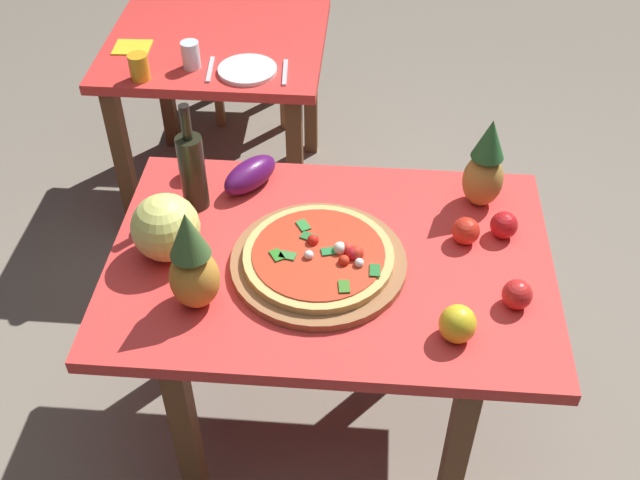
{
  "coord_description": "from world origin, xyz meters",
  "views": [
    {
      "loc": [
        0.09,
        -1.5,
        2.21
      ],
      "look_at": [
        -0.03,
        0.01,
        0.82
      ],
      "focal_mm": 42.57,
      "sensor_mm": 36.0,
      "label": 1
    }
  ],
  "objects_px": {
    "tomato_beside_pepper": "(466,231)",
    "pineapple_right": "(485,167)",
    "wine_bottle": "(192,170)",
    "drinking_glass_water": "(191,55)",
    "tomato_by_bottle": "(517,294)",
    "bell_pepper": "(458,324)",
    "display_table": "(330,282)",
    "pineapple_left": "(192,265)",
    "fork_utensil": "(210,69)",
    "melon": "(166,227)",
    "knife_utensil": "(285,72)",
    "tomato_near_board": "(504,225)",
    "drinking_glass_juice": "(139,67)",
    "dining_chair": "(250,31)",
    "background_table": "(219,67)",
    "pizza_board": "(319,263)",
    "tomato_at_corner": "(190,167)",
    "eggplant": "(250,175)",
    "napkin_folded": "(132,47)",
    "pizza": "(320,256)",
    "dinner_plate": "(247,70)"
  },
  "relations": [
    {
      "from": "tomato_beside_pepper",
      "to": "dinner_plate",
      "type": "relative_size",
      "value": 0.35
    },
    {
      "from": "pizza_board",
      "to": "drinking_glass_juice",
      "type": "xyz_separation_m",
      "value": [
        -0.73,
        0.92,
        0.04
      ]
    },
    {
      "from": "pineapple_right",
      "to": "melon",
      "type": "height_order",
      "value": "pineapple_right"
    },
    {
      "from": "eggplant",
      "to": "napkin_folded",
      "type": "height_order",
      "value": "eggplant"
    },
    {
      "from": "eggplant",
      "to": "knife_utensil",
      "type": "xyz_separation_m",
      "value": [
        0.03,
        0.68,
        -0.04
      ]
    },
    {
      "from": "tomato_by_bottle",
      "to": "wine_bottle",
      "type": "bearing_deg",
      "value": 159.45
    },
    {
      "from": "display_table",
      "to": "drinking_glass_juice",
      "type": "distance_m",
      "value": 1.17
    },
    {
      "from": "tomato_by_bottle",
      "to": "tomato_at_corner",
      "type": "height_order",
      "value": "tomato_by_bottle"
    },
    {
      "from": "pizza",
      "to": "drinking_glass_water",
      "type": "distance_m",
      "value": 1.17
    },
    {
      "from": "pizza_board",
      "to": "eggplant",
      "type": "bearing_deg",
      "value": 125.31
    },
    {
      "from": "background_table",
      "to": "pizza_board",
      "type": "bearing_deg",
      "value": -67.86
    },
    {
      "from": "melon",
      "to": "bell_pepper",
      "type": "bearing_deg",
      "value": -17.39
    },
    {
      "from": "fork_utensil",
      "to": "drinking_glass_water",
      "type": "bearing_deg",
      "value": 161.59
    },
    {
      "from": "background_table",
      "to": "pineapple_right",
      "type": "relative_size",
      "value": 2.98
    },
    {
      "from": "napkin_folded",
      "to": "pizza_board",
      "type": "bearing_deg",
      "value": -54.54
    },
    {
      "from": "dinner_plate",
      "to": "fork_utensil",
      "type": "relative_size",
      "value": 1.22
    },
    {
      "from": "tomato_near_board",
      "to": "drinking_glass_juice",
      "type": "relative_size",
      "value": 0.8
    },
    {
      "from": "tomato_by_bottle",
      "to": "drinking_glass_water",
      "type": "height_order",
      "value": "drinking_glass_water"
    },
    {
      "from": "tomato_at_corner",
      "to": "drinking_glass_water",
      "type": "height_order",
      "value": "drinking_glass_water"
    },
    {
      "from": "tomato_by_bottle",
      "to": "bell_pepper",
      "type": "bearing_deg",
      "value": -143.22
    },
    {
      "from": "display_table",
      "to": "pineapple_left",
      "type": "bearing_deg",
      "value": -149.61
    },
    {
      "from": "display_table",
      "to": "drinking_glass_juice",
      "type": "xyz_separation_m",
      "value": [
        -0.76,
        0.89,
        0.15
      ]
    },
    {
      "from": "background_table",
      "to": "knife_utensil",
      "type": "xyz_separation_m",
      "value": [
        0.3,
        -0.25,
        0.13
      ]
    },
    {
      "from": "background_table",
      "to": "tomato_at_corner",
      "type": "relative_size",
      "value": 11.58
    },
    {
      "from": "tomato_near_board",
      "to": "pizza",
      "type": "bearing_deg",
      "value": -161.94
    },
    {
      "from": "dining_chair",
      "to": "wine_bottle",
      "type": "relative_size",
      "value": 2.49
    },
    {
      "from": "pizza",
      "to": "fork_utensil",
      "type": "bearing_deg",
      "value": 115.97
    },
    {
      "from": "tomato_at_corner",
      "to": "dinner_plate",
      "type": "distance_m",
      "value": 0.65
    },
    {
      "from": "melon",
      "to": "drinking_glass_water",
      "type": "distance_m",
      "value": 1.01
    },
    {
      "from": "tomato_beside_pepper",
      "to": "tomato_by_bottle",
      "type": "bearing_deg",
      "value": -63.82
    },
    {
      "from": "tomato_by_bottle",
      "to": "drinking_glass_juice",
      "type": "bearing_deg",
      "value": 140.37
    },
    {
      "from": "pizza_board",
      "to": "drinking_glass_juice",
      "type": "relative_size",
      "value": 4.94
    },
    {
      "from": "display_table",
      "to": "melon",
      "type": "bearing_deg",
      "value": -177.68
    },
    {
      "from": "tomato_beside_pepper",
      "to": "pineapple_right",
      "type": "bearing_deg",
      "value": 72.94
    },
    {
      "from": "knife_utensil",
      "to": "tomato_by_bottle",
      "type": "bearing_deg",
      "value": -61.3
    },
    {
      "from": "pizza",
      "to": "eggplant",
      "type": "distance_m",
      "value": 0.41
    },
    {
      "from": "wine_bottle",
      "to": "napkin_folded",
      "type": "distance_m",
      "value": 1.02
    },
    {
      "from": "pizza_board",
      "to": "tomato_by_bottle",
      "type": "distance_m",
      "value": 0.53
    },
    {
      "from": "background_table",
      "to": "wine_bottle",
      "type": "bearing_deg",
      "value": -82.74
    },
    {
      "from": "wine_bottle",
      "to": "bell_pepper",
      "type": "distance_m",
      "value": 0.87
    },
    {
      "from": "dining_chair",
      "to": "tomato_beside_pepper",
      "type": "relative_size",
      "value": 10.9
    },
    {
      "from": "wine_bottle",
      "to": "drinking_glass_water",
      "type": "distance_m",
      "value": 0.81
    },
    {
      "from": "dining_chair",
      "to": "tomato_beside_pepper",
      "type": "bearing_deg",
      "value": 115.75
    },
    {
      "from": "pineapple_right",
      "to": "bell_pepper",
      "type": "bearing_deg",
      "value": -100.4
    },
    {
      "from": "display_table",
      "to": "melon",
      "type": "height_order",
      "value": "melon"
    },
    {
      "from": "drinking_glass_juice",
      "to": "dinner_plate",
      "type": "relative_size",
      "value": 0.44
    },
    {
      "from": "display_table",
      "to": "pizza",
      "type": "relative_size",
      "value": 3.0
    },
    {
      "from": "tomato_beside_pepper",
      "to": "drinking_glass_juice",
      "type": "height_order",
      "value": "drinking_glass_juice"
    },
    {
      "from": "display_table",
      "to": "fork_utensil",
      "type": "distance_m",
      "value": 1.1
    },
    {
      "from": "fork_utensil",
      "to": "knife_utensil",
      "type": "xyz_separation_m",
      "value": [
        0.28,
        0.0,
        0.0
      ]
    }
  ]
}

